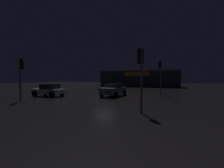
{
  "coord_description": "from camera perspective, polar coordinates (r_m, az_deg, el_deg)",
  "views": [
    {
      "loc": [
        8.27,
        -17.28,
        2.21
      ],
      "look_at": [
        -1.75,
        6.65,
        1.27
      ],
      "focal_mm": 26.15,
      "sensor_mm": 36.0,
      "label": 1
    }
  ],
  "objects": [
    {
      "name": "ground_plane",
      "position": [
        19.28,
        -2.86,
        -4.51
      ],
      "size": [
        120.0,
        120.0,
        0.0
      ],
      "primitive_type": "plane",
      "color": "black"
    },
    {
      "name": "store_building",
      "position": [
        43.41,
        9.79,
        1.83
      ],
      "size": [
        19.83,
        7.16,
        4.08
      ],
      "color": "#33383D",
      "rests_on": "ground"
    },
    {
      "name": "traffic_signal_main",
      "position": [
        23.08,
        16.43,
        4.92
      ],
      "size": [
        0.42,
        0.42,
        4.51
      ],
      "color": "#595B60",
      "rests_on": "ground"
    },
    {
      "name": "traffic_signal_opposite",
      "position": [
        17.87,
        -29.19,
        3.8
      ],
      "size": [
        0.42,
        0.42,
        4.09
      ],
      "color": "#595B60",
      "rests_on": "ground"
    },
    {
      "name": "traffic_signal_cross_left",
      "position": [
        10.48,
        10.03,
        5.99
      ],
      "size": [
        0.41,
        0.43,
        4.06
      ],
      "color": "#595B60",
      "rests_on": "ground"
    },
    {
      "name": "car_near",
      "position": [
        19.73,
        0.58,
        -2.02
      ],
      "size": [
        2.19,
        4.13,
        1.54
      ],
      "color": "slate",
      "rests_on": "ground"
    },
    {
      "name": "car_far",
      "position": [
        21.05,
        -21.21,
        -1.97
      ],
      "size": [
        3.86,
        2.07,
        1.5
      ],
      "color": "silver",
      "rests_on": "ground"
    },
    {
      "name": "bollard_kerb_a",
      "position": [
        28.87,
        -4.93,
        -1.27
      ],
      "size": [
        0.11,
        0.11,
        1.06
      ],
      "primitive_type": "cylinder",
      "color": "gold",
      "rests_on": "ground"
    }
  ]
}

